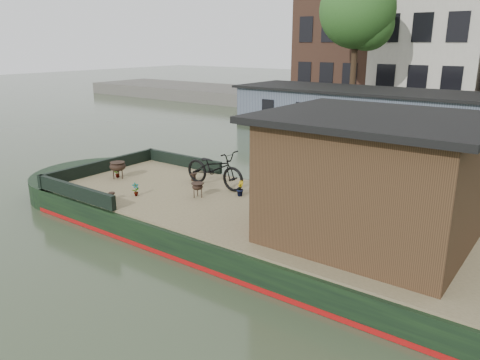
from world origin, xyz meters
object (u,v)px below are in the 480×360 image
Objects in this scene: bicycle at (215,168)px; brazier_rear at (118,170)px; brazier_front at (198,190)px; cabin at (371,178)px; potted_plant_a at (117,171)px; dinghy at (331,140)px.

brazier_rear is (-2.69, -1.00, -0.27)m from bicycle.
cabin is at bearing 0.75° from brazier_front.
potted_plant_a is at bearing 111.08° from bicycle.
potted_plant_a is (-2.77, -0.97, -0.32)m from bicycle.
dinghy is (-1.13, 9.67, -0.49)m from brazier_front.
brazier_front is (0.21, -0.92, -0.32)m from bicycle.
bicycle is 2.96m from potted_plant_a.
brazier_rear reaches higher than brazier_front.
cabin is at bearing -151.81° from dinghy.
cabin is 11.04× the size of brazier_front.
cabin is 11.16m from dinghy.
bicycle reaches higher than brazier_rear.
potted_plant_a is at bearing -179.13° from cabin.
brazier_rear is (-7.22, -0.14, -0.99)m from cabin.
dinghy is at bearing 96.64° from brazier_front.
bicycle is at bearing 102.76° from brazier_front.
brazier_rear is 9.93m from dinghy.
cabin is at bearing 1.11° from brazier_rear.
potted_plant_a reaches higher than brazier_front.
bicycle is 2.88m from brazier_rear.
cabin reaches higher than potted_plant_a.
cabin reaches higher than dinghy.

